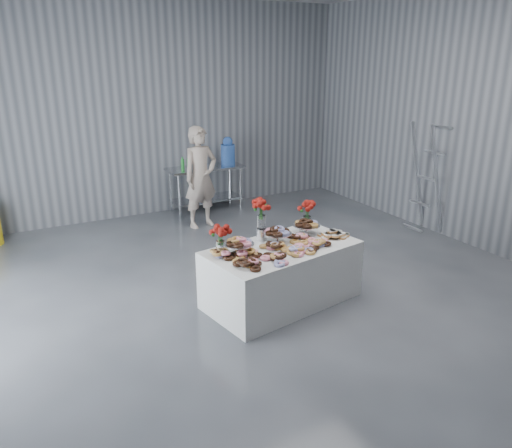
{
  "coord_description": "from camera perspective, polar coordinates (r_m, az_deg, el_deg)",
  "views": [
    {
      "loc": [
        -2.81,
        -4.84,
        3.03
      ],
      "look_at": [
        0.13,
        0.59,
        0.9
      ],
      "focal_mm": 35.0,
      "sensor_mm": 36.0,
      "label": 1
    }
  ],
  "objects": [
    {
      "name": "room_walls",
      "position": [
        5.54,
        -1.17,
        14.98
      ],
      "size": [
        8.04,
        9.04,
        4.02
      ],
      "color": "slate",
      "rests_on": "ground"
    },
    {
      "name": "danish_pile",
      "position": [
        6.56,
        8.84,
        -1.04
      ],
      "size": [
        0.48,
        0.48,
        0.11
      ],
      "primitive_type": null,
      "color": "silver",
      "rests_on": "display_table"
    },
    {
      "name": "prep_table",
      "position": [
        9.98,
        -5.79,
        4.94
      ],
      "size": [
        1.5,
        0.6,
        0.9
      ],
      "color": "silver",
      "rests_on": "ground"
    },
    {
      "name": "water_jug",
      "position": [
        10.06,
        -3.24,
        8.22
      ],
      "size": [
        0.28,
        0.28,
        0.55
      ],
      "color": "#3F73D8",
      "rests_on": "prep_table"
    },
    {
      "name": "person",
      "position": [
        9.01,
        -6.35,
        5.32
      ],
      "size": [
        0.74,
        0.55,
        1.82
      ],
      "primitive_type": "imported",
      "rotation": [
        0.0,
        0.0,
        0.19
      ],
      "color": "#CC8C93",
      "rests_on": "ground"
    },
    {
      "name": "donut_mounds",
      "position": [
        6.13,
        3.26,
        -2.38
      ],
      "size": [
        1.91,
        1.09,
        0.09
      ],
      "primitive_type": null,
      "rotation": [
        0.0,
        0.0,
        0.17
      ],
      "color": "tan",
      "rests_on": "display_table"
    },
    {
      "name": "stepladder",
      "position": [
        9.08,
        18.94,
        4.97
      ],
      "size": [
        0.73,
        0.49,
        1.96
      ],
      "primitive_type": null,
      "rotation": [
        0.0,
        -0.25,
        0.0
      ],
      "color": "silver",
      "rests_on": "ground"
    },
    {
      "name": "bouquet_left",
      "position": [
        5.84,
        -4.13,
        -0.87
      ],
      "size": [
        0.26,
        0.26,
        0.42
      ],
      "color": "white",
      "rests_on": "display_table"
    },
    {
      "name": "ground",
      "position": [
        6.37,
        1.5,
        -9.4
      ],
      "size": [
        9.0,
        9.0,
        0.0
      ],
      "primitive_type": "plane",
      "color": "#3B3D43",
      "rests_on": "ground"
    },
    {
      "name": "cake_stand_left",
      "position": [
        5.93,
        -1.95,
        -2.15
      ],
      "size": [
        0.36,
        0.36,
        0.17
      ],
      "color": "silver",
      "rests_on": "display_table"
    },
    {
      "name": "bouquet_center",
      "position": [
        6.28,
        0.64,
        1.42
      ],
      "size": [
        0.26,
        0.26,
        0.57
      ],
      "color": "silver",
      "rests_on": "display_table"
    },
    {
      "name": "cake_stand_mid",
      "position": [
        6.28,
        2.48,
        -0.93
      ],
      "size": [
        0.36,
        0.36,
        0.17
      ],
      "color": "silver",
      "rests_on": "display_table"
    },
    {
      "name": "cake_stand_right",
      "position": [
        6.59,
        5.8,
        -0.01
      ],
      "size": [
        0.36,
        0.36,
        0.17
      ],
      "color": "silver",
      "rests_on": "display_table"
    },
    {
      "name": "bouquet_right",
      "position": [
        6.75,
        5.89,
        1.83
      ],
      "size": [
        0.26,
        0.26,
        0.42
      ],
      "color": "white",
      "rests_on": "display_table"
    },
    {
      "name": "drink_bottles",
      "position": [
        9.68,
        -7.39,
        6.97
      ],
      "size": [
        0.54,
        0.08,
        0.27
      ],
      "primitive_type": null,
      "color": "#268C33",
      "rests_on": "prep_table"
    },
    {
      "name": "display_table",
      "position": [
        6.34,
        2.95,
        -5.77
      ],
      "size": [
        2.04,
        1.3,
        0.75
      ],
      "primitive_type": "cube",
      "rotation": [
        0.0,
        0.0,
        0.17
      ],
      "color": "white",
      "rests_on": "ground"
    }
  ]
}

